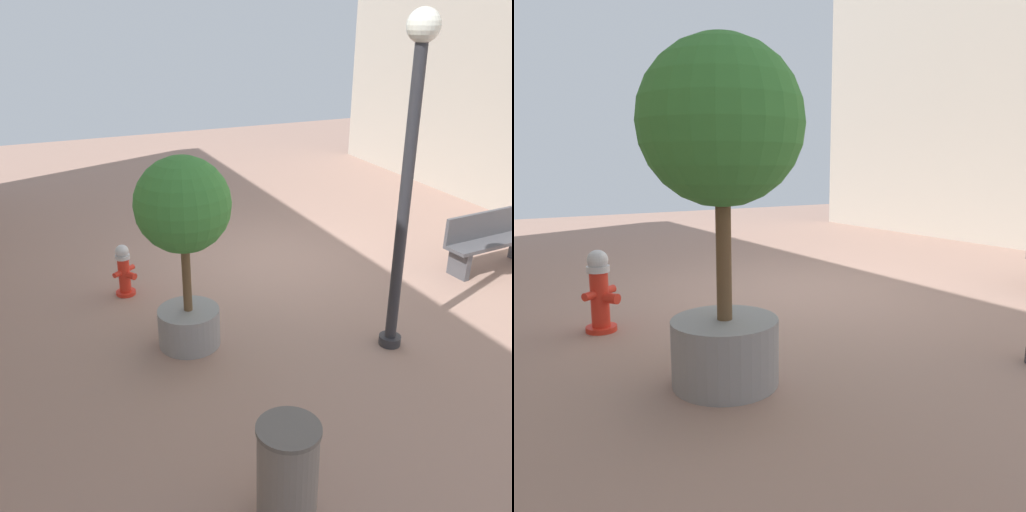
% 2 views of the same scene
% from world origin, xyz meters
% --- Properties ---
extents(ground_plane, '(23.40, 23.40, 0.00)m').
position_xyz_m(ground_plane, '(0.00, 0.00, 0.00)').
color(ground_plane, '#9E7A6B').
extents(fire_hydrant, '(0.37, 0.36, 0.80)m').
position_xyz_m(fire_hydrant, '(2.58, 0.30, 0.40)').
color(fire_hydrant, red).
rests_on(fire_hydrant, ground_plane).
extents(planter_tree, '(1.15, 1.15, 2.46)m').
position_xyz_m(planter_tree, '(2.11, 2.02, 1.61)').
color(planter_tree, gray).
rests_on(planter_tree, ground_plane).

